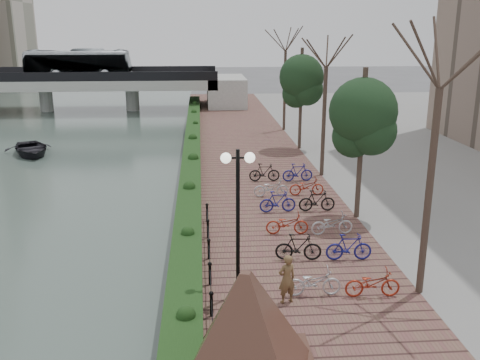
{
  "coord_description": "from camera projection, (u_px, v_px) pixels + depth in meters",
  "views": [
    {
      "loc": [
        1.19,
        -12.85,
        8.56
      ],
      "look_at": [
        2.9,
        10.05,
        2.0
      ],
      "focal_mm": 40.0,
      "sensor_mm": 36.0,
      "label": 1
    }
  ],
  "objects": [
    {
      "name": "chain_fence",
      "position": [
        211.0,
        289.0,
        16.37
      ],
      "size": [
        0.1,
        14.1,
        0.7
      ],
      "color": "black",
      "rests_on": "promenade"
    },
    {
      "name": "bridge",
      "position": [
        52.0,
        79.0,
        55.79
      ],
      "size": [
        36.0,
        10.77,
        6.5
      ],
      "color": "#A3A49F",
      "rests_on": "ground"
    },
    {
      "name": "granite_monument",
      "position": [
        245.0,
        330.0,
        12.11
      ],
      "size": [
        5.34,
        5.34,
        2.89
      ],
      "color": "#44261D",
      "rests_on": "promenade"
    },
    {
      "name": "bicycle_parking",
      "position": [
        304.0,
        213.0,
        22.7
      ],
      "size": [
        2.4,
        14.69,
        1.0
      ],
      "color": "#BCBCC1",
      "rests_on": "promenade"
    },
    {
      "name": "promenade",
      "position": [
        249.0,
        174.0,
        31.58
      ],
      "size": [
        8.0,
        75.0,
        0.5
      ],
      "primitive_type": "cube",
      "color": "brown",
      "rests_on": "ground"
    },
    {
      "name": "ground",
      "position": [
        161.0,
        353.0,
        14.58
      ],
      "size": [
        220.0,
        220.0,
        0.0
      ],
      "primitive_type": "plane",
      "color": "#59595B",
      "rests_on": "ground"
    },
    {
      "name": "motorcycle",
      "position": [
        260.0,
        325.0,
        14.09
      ],
      "size": [
        0.85,
        1.65,
        0.99
      ],
      "primitive_type": null,
      "rotation": [
        0.0,
        0.0,
        0.23
      ],
      "color": "black",
      "rests_on": "promenade"
    },
    {
      "name": "pedestrian",
      "position": [
        287.0,
        279.0,
        16.07
      ],
      "size": [
        0.66,
        0.53,
        1.56
      ],
      "primitive_type": "imported",
      "rotation": [
        0.0,
        0.0,
        3.47
      ],
      "color": "brown",
      "rests_on": "promenade"
    },
    {
      "name": "boat",
      "position": [
        31.0,
        149.0,
        37.05
      ],
      "size": [
        4.75,
        5.39,
        0.93
      ],
      "primitive_type": "imported",
      "rotation": [
        0.0,
        0.0,
        0.42
      ],
      "color": "black",
      "rests_on": "river_water"
    },
    {
      "name": "street_trees",
      "position": [
        339.0,
        130.0,
        26.31
      ],
      "size": [
        3.2,
        37.12,
        6.8
      ],
      "color": "#372820",
      "rests_on": "promenade"
    },
    {
      "name": "hedge",
      "position": [
        192.0,
        156.0,
        33.58
      ],
      "size": [
        1.1,
        56.0,
        0.6
      ],
      "primitive_type": "cube",
      "color": "#1A3814",
      "rests_on": "promenade"
    },
    {
      "name": "lamppost",
      "position": [
        238.0,
        192.0,
        15.84
      ],
      "size": [
        1.02,
        0.32,
        4.66
      ],
      "color": "black",
      "rests_on": "promenade"
    }
  ]
}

